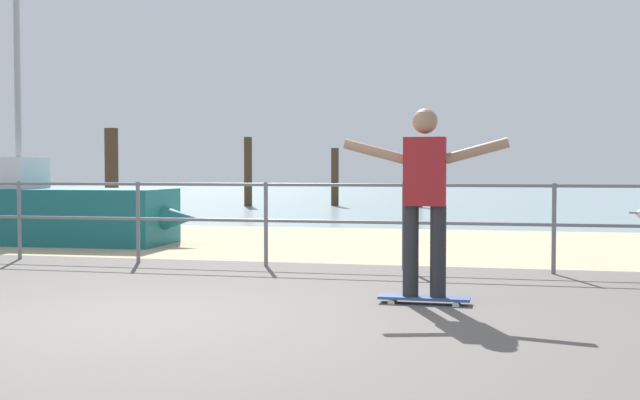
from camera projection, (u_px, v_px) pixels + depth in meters
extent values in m
cube|color=#605B56|center=(56.00, 354.00, 5.05)|extent=(24.00, 10.00, 0.04)
cube|color=tan|center=(321.00, 242.00, 12.85)|extent=(24.00, 6.00, 0.04)
cube|color=#849EA3|center=(438.00, 193.00, 40.16)|extent=(72.00, 50.00, 0.04)
cylinder|color=slate|center=(19.00, 221.00, 10.24)|extent=(0.05, 0.05, 1.05)
cylinder|color=slate|center=(138.00, 223.00, 9.87)|extent=(0.05, 0.05, 1.05)
cylinder|color=slate|center=(266.00, 225.00, 9.50)|extent=(0.05, 0.05, 1.05)
cylinder|color=slate|center=(404.00, 227.00, 9.13)|extent=(0.05, 0.05, 1.05)
cylinder|color=slate|center=(554.00, 230.00, 8.76)|extent=(0.05, 0.05, 1.05)
cylinder|color=slate|center=(138.00, 184.00, 9.85)|extent=(13.57, 0.04, 0.04)
cylinder|color=slate|center=(138.00, 219.00, 9.87)|extent=(13.57, 0.04, 0.04)
cube|color=#19666B|center=(36.00, 216.00, 12.56)|extent=(4.43, 1.51, 0.90)
cone|color=#19666B|center=(164.00, 218.00, 12.14)|extent=(1.12, 0.79, 0.77)
cylinder|color=#9EA0A5|center=(17.00, 76.00, 12.53)|extent=(0.10, 0.10, 3.63)
cube|color=silver|center=(2.00, 173.00, 12.65)|extent=(1.22, 0.93, 0.50)
cube|color=#334C8C|center=(424.00, 298.00, 6.82)|extent=(0.80, 0.21, 0.02)
cylinder|color=silver|center=(457.00, 302.00, 6.83)|extent=(0.06, 0.03, 0.06)
cylinder|color=silver|center=(456.00, 305.00, 6.68)|extent=(0.06, 0.03, 0.06)
cylinder|color=silver|center=(394.00, 300.00, 6.96)|extent=(0.06, 0.03, 0.06)
cylinder|color=silver|center=(391.00, 303.00, 6.81)|extent=(0.06, 0.03, 0.06)
cylinder|color=#26262B|center=(438.00, 252.00, 6.78)|extent=(0.14, 0.14, 0.80)
cylinder|color=#26262B|center=(411.00, 251.00, 6.83)|extent=(0.14, 0.14, 0.80)
cube|color=maroon|center=(425.00, 172.00, 6.78)|extent=(0.36, 0.21, 0.60)
sphere|color=#9E755B|center=(425.00, 121.00, 6.76)|extent=(0.22, 0.22, 0.22)
cylinder|color=#9E755B|center=(477.00, 151.00, 6.67)|extent=(0.56, 0.10, 0.23)
cylinder|color=#9E755B|center=(374.00, 151.00, 6.87)|extent=(0.56, 0.10, 0.23)
cube|color=slate|center=(636.00, 213.00, 8.17)|extent=(0.14, 0.12, 0.02)
cylinder|color=#422D1E|center=(112.00, 170.00, 21.97)|extent=(0.38, 0.38, 2.39)
cylinder|color=#422D1E|center=(248.00, 172.00, 25.37)|extent=(0.26, 0.26, 2.28)
cylinder|color=#422D1E|center=(335.00, 177.00, 25.60)|extent=(0.25, 0.25, 1.93)
cylinder|color=#422D1E|center=(417.00, 182.00, 24.90)|extent=(0.33, 0.33, 1.64)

